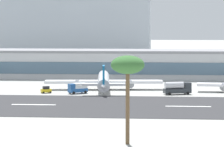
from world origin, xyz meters
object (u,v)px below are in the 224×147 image
object	(u,v)px
terminal_building	(110,64)
distant_hotel_block	(62,20)
service_baggage_tug_2	(46,90)
palm_tree_0	(128,67)
airliner_blue_tail_gate_1	(104,81)
service_fuel_truck_0	(177,88)
service_box_truck_1	(78,88)

from	to	relation	value
terminal_building	distant_hotel_block	distance (m)	99.78
service_baggage_tug_2	palm_tree_0	size ratio (longest dim) A/B	0.22
airliner_blue_tail_gate_1	distant_hotel_block	bearing A→B (deg)	9.35
distant_hotel_block	airliner_blue_tail_gate_1	xyz separation A→B (m)	(36.68, -137.33, -21.01)
terminal_building	service_fuel_truck_0	xyz separation A→B (m)	(25.94, -57.23, -3.68)
service_box_truck_1	palm_tree_0	distance (m)	83.31
service_box_truck_1	service_baggage_tug_2	bearing A→B (deg)	-38.44
terminal_building	airliner_blue_tail_gate_1	world-z (taller)	terminal_building
terminal_building	service_baggage_tug_2	xyz separation A→B (m)	(-15.39, -56.99, -4.66)
airliner_blue_tail_gate_1	palm_tree_0	world-z (taller)	palm_tree_0
distant_hotel_block	service_baggage_tug_2	xyz separation A→B (m)	(19.49, -148.67, -22.89)
distant_hotel_block	service_fuel_truck_0	world-z (taller)	distant_hotel_block
distant_hotel_block	service_box_truck_1	distance (m)	153.47
service_box_truck_1	airliner_blue_tail_gate_1	bearing A→B (deg)	-158.12
service_fuel_truck_0	airliner_blue_tail_gate_1	bearing A→B (deg)	136.21
distant_hotel_block	service_fuel_truck_0	bearing A→B (deg)	-67.78
airliner_blue_tail_gate_1	service_box_truck_1	distance (m)	13.62
service_box_truck_1	service_baggage_tug_2	distance (m)	10.18
terminal_building	palm_tree_0	distance (m)	138.18
airliner_blue_tail_gate_1	terminal_building	bearing A→B (deg)	-3.36
terminal_building	airliner_blue_tail_gate_1	distance (m)	45.77
airliner_blue_tail_gate_1	service_box_truck_1	world-z (taller)	airliner_blue_tail_gate_1
distant_hotel_block	service_baggage_tug_2	distance (m)	151.68
service_fuel_truck_0	service_box_truck_1	distance (m)	31.18
service_box_truck_1	service_fuel_truck_0	bearing A→B (deg)	143.16
terminal_building	airliner_blue_tail_gate_1	bearing A→B (deg)	-87.75
terminal_building	service_fuel_truck_0	world-z (taller)	terminal_building
terminal_building	airliner_blue_tail_gate_1	size ratio (longest dim) A/B	4.31
service_fuel_truck_0	palm_tree_0	distance (m)	81.48
terminal_building	service_box_truck_1	world-z (taller)	terminal_building
distant_hotel_block	service_baggage_tug_2	size ratio (longest dim) A/B	27.47
airliner_blue_tail_gate_1	service_box_truck_1	size ratio (longest dim) A/B	7.07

